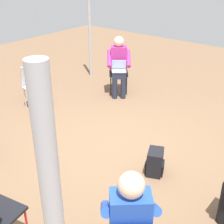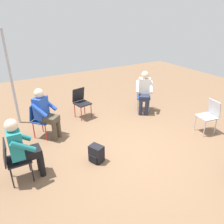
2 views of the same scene
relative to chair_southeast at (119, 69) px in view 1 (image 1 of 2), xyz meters
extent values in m
plane|color=brown|center=(-1.38, 1.94, -0.50)|extent=(14.00, 14.00, 0.00)
cube|color=black|center=(-0.05, 0.06, -0.06)|extent=(0.56, 0.56, 0.03)
cylinder|color=black|center=(-0.29, 0.08, -0.29)|extent=(0.02, 0.02, 0.42)
cylinder|color=black|center=(-0.02, 0.30, -0.29)|extent=(0.02, 0.02, 0.42)
cylinder|color=black|center=(-0.07, -0.18, -0.29)|extent=(0.02, 0.02, 0.42)
cylinder|color=black|center=(0.19, 0.03, -0.29)|extent=(0.02, 0.02, 0.42)
cube|color=black|center=(0.07, -0.09, 0.15)|extent=(0.35, 0.31, 0.40)
cube|color=#B7B7BC|center=(0.69, 1.73, -0.06)|extent=(0.46, 0.46, 0.03)
cylinder|color=#B7B7BC|center=(0.50, 1.59, -0.29)|extent=(0.02, 0.02, 0.42)
cylinder|color=#B7B7BC|center=(0.55, 1.92, -0.29)|extent=(0.02, 0.02, 0.42)
cylinder|color=#B7B7BC|center=(0.83, 1.53, -0.29)|extent=(0.02, 0.02, 0.42)
cylinder|color=#B7B7BC|center=(0.89, 1.87, -0.29)|extent=(0.02, 0.02, 0.42)
cube|color=#B7B7BC|center=(0.88, 1.70, 0.15)|extent=(0.16, 0.39, 0.40)
cylinder|color=red|center=(-1.46, 3.94, -0.29)|extent=(0.02, 0.02, 0.42)
cylinder|color=#23283D|center=(-0.34, 0.28, -0.27)|extent=(0.11, 0.11, 0.45)
cylinder|color=#23283D|center=(-0.20, 0.39, -0.27)|extent=(0.11, 0.11, 0.45)
cube|color=#23283D|center=(-0.17, 0.20, 0.01)|extent=(0.50, 0.52, 0.14)
cube|color=#B22D84|center=(-0.05, 0.06, 0.27)|extent=(0.40, 0.39, 0.52)
sphere|color=beige|center=(-0.05, 0.06, 0.63)|extent=(0.22, 0.22, 0.22)
cylinder|color=#B22D84|center=(-0.26, 0.01, 0.30)|extent=(0.32, 0.36, 0.31)
cylinder|color=#B22D84|center=(0.04, 0.26, 0.30)|extent=(0.32, 0.36, 0.31)
cube|color=#9EA0A5|center=(-0.24, 0.29, 0.09)|extent=(0.37, 0.36, 0.02)
cube|color=#B2D1F2|center=(-0.17, 0.20, 0.20)|extent=(0.26, 0.23, 0.20)
cube|color=#4C4233|center=(-2.77, 3.45, 0.01)|extent=(0.50, 0.51, 0.14)
cube|color=blue|center=(-2.90, 3.59, 0.27)|extent=(0.40, 0.39, 0.52)
sphere|color=beige|center=(-2.90, 3.59, 0.63)|extent=(0.22, 0.22, 0.22)
cylinder|color=blue|center=(-2.68, 3.65, 0.30)|extent=(0.33, 0.36, 0.31)
cylinder|color=blue|center=(-2.98, 3.38, 0.30)|extent=(0.33, 0.36, 0.31)
cylinder|color=black|center=(-3.30, 2.35, -0.27)|extent=(0.11, 0.11, 0.45)
cube|color=black|center=(-2.23, 2.05, -0.32)|extent=(0.30, 0.34, 0.36)
cube|color=black|center=(-2.23, 2.05, -0.40)|extent=(0.31, 0.28, 0.16)
cylinder|color=#B2B2B7|center=(1.15, -0.35, 0.79)|extent=(0.07, 0.07, 2.56)
camera|label=1|loc=(-3.98, 5.17, 2.23)|focal=50.00mm
camera|label=2|loc=(-3.81, -1.30, 2.35)|focal=35.00mm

